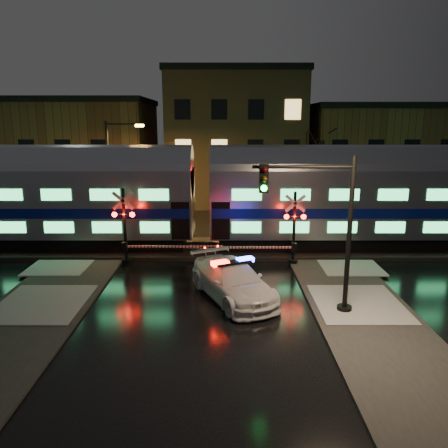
{
  "coord_description": "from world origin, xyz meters",
  "views": [
    {
      "loc": [
        0.99,
        -19.69,
        7.38
      ],
      "look_at": [
        0.99,
        2.5,
        2.2
      ],
      "focal_mm": 35.0,
      "sensor_mm": 36.0,
      "label": 1
    }
  ],
  "objects": [
    {
      "name": "building_mid",
      "position": [
        2.0,
        22.5,
        5.75
      ],
      "size": [
        12.0,
        11.0,
        11.5
      ],
      "primitive_type": "cube",
      "color": "brown",
      "rests_on": "ground"
    },
    {
      "name": "police_car",
      "position": [
        1.36,
        -2.1,
        0.79
      ],
      "size": [
        4.24,
        5.82,
        1.74
      ],
      "rotation": [
        0.0,
        0.0,
        0.43
      ],
      "color": "silver",
      "rests_on": "ground"
    },
    {
      "name": "sidewalk_right",
      "position": [
        6.5,
        -6.0,
        0.06
      ],
      "size": [
        4.0,
        20.0,
        0.12
      ],
      "primitive_type": "cube",
      "color": "#2D2D2D",
      "rests_on": "ground"
    },
    {
      "name": "building_left",
      "position": [
        -13.0,
        22.0,
        4.5
      ],
      "size": [
        14.0,
        10.0,
        9.0
      ],
      "primitive_type": "cube",
      "color": "brown",
      "rests_on": "ground"
    },
    {
      "name": "streetlight",
      "position": [
        -6.33,
        9.0,
        4.3
      ],
      "size": [
        2.49,
        0.26,
        7.46
      ],
      "color": "black",
      "rests_on": "ground"
    },
    {
      "name": "ground",
      "position": [
        0.0,
        0.0,
        0.0
      ],
      "size": [
        120.0,
        120.0,
        0.0
      ],
      "primitive_type": "plane",
      "color": "black",
      "rests_on": "ground"
    },
    {
      "name": "traffic_light",
      "position": [
        4.78,
        -3.69,
        3.3
      ],
      "size": [
        4.01,
        0.71,
        6.2
      ],
      "rotation": [
        0.0,
        0.0,
        -0.06
      ],
      "color": "black",
      "rests_on": "ground"
    },
    {
      "name": "crossing_signal_right",
      "position": [
        4.28,
        2.3,
        1.62
      ],
      "size": [
        5.54,
        0.65,
        3.92
      ],
      "color": "black",
      "rests_on": "ground"
    },
    {
      "name": "building_right",
      "position": [
        15.0,
        22.0,
        4.25
      ],
      "size": [
        12.0,
        10.0,
        8.5
      ],
      "primitive_type": "cube",
      "color": "brown",
      "rests_on": "ground"
    },
    {
      "name": "crossing_signal_left",
      "position": [
        -3.83,
        2.31,
        1.69
      ],
      "size": [
        5.77,
        0.66,
        4.09
      ],
      "color": "black",
      "rests_on": "ground"
    },
    {
      "name": "sidewalk_left",
      "position": [
        -6.5,
        -6.0,
        0.06
      ],
      "size": [
        4.0,
        20.0,
        0.12
      ],
      "primitive_type": "cube",
      "color": "#2D2D2D",
      "rests_on": "ground"
    },
    {
      "name": "ballast",
      "position": [
        0.0,
        5.0,
        0.12
      ],
      "size": [
        90.0,
        4.2,
        0.24
      ],
      "primitive_type": "cube",
      "color": "black",
      "rests_on": "ground"
    },
    {
      "name": "train",
      "position": [
        -0.29,
        5.0,
        3.38
      ],
      "size": [
        51.0,
        3.12,
        5.92
      ],
      "color": "black",
      "rests_on": "ballast"
    }
  ]
}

